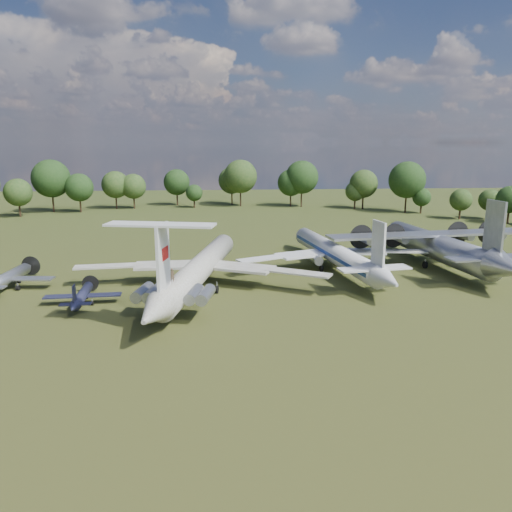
{
  "coord_description": "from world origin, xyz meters",
  "views": [
    {
      "loc": [
        -0.49,
        -72.35,
        20.43
      ],
      "look_at": [
        5.09,
        -4.8,
        5.0
      ],
      "focal_mm": 35.0,
      "sensor_mm": 36.0,
      "label": 1
    }
  ],
  "objects_px": {
    "tu104_jet": "(334,257)",
    "small_prop_northwest": "(7,281)",
    "il62_airliner": "(200,273)",
    "person_on_il62": "(172,275)",
    "an12_transport": "(437,250)",
    "small_prop_west": "(82,298)"
  },
  "relations": [
    {
      "from": "an12_transport",
      "to": "person_on_il62",
      "type": "distance_m",
      "value": 48.33
    },
    {
      "from": "il62_airliner",
      "to": "person_on_il62",
      "type": "bearing_deg",
      "value": -90.0
    },
    {
      "from": "tu104_jet",
      "to": "person_on_il62",
      "type": "relative_size",
      "value": 26.9
    },
    {
      "from": "il62_airliner",
      "to": "small_prop_west",
      "type": "bearing_deg",
      "value": -145.41
    },
    {
      "from": "an12_transport",
      "to": "small_prop_northwest",
      "type": "distance_m",
      "value": 67.35
    },
    {
      "from": "small_prop_west",
      "to": "person_on_il62",
      "type": "xyz_separation_m",
      "value": [
        12.14,
        -6.81,
        4.58
      ]
    },
    {
      "from": "tu104_jet",
      "to": "small_prop_northwest",
      "type": "height_order",
      "value": "tu104_jet"
    },
    {
      "from": "small_prop_northwest",
      "to": "person_on_il62",
      "type": "xyz_separation_m",
      "value": [
        24.53,
        -14.76,
        4.29
      ]
    },
    {
      "from": "il62_airliner",
      "to": "small_prop_northwest",
      "type": "distance_m",
      "value": 27.41
    },
    {
      "from": "small_prop_northwest",
      "to": "person_on_il62",
      "type": "height_order",
      "value": "person_on_il62"
    },
    {
      "from": "il62_airliner",
      "to": "small_prop_west",
      "type": "xyz_separation_m",
      "value": [
        -14.94,
        -6.16,
        -1.4
      ]
    },
    {
      "from": "person_on_il62",
      "to": "tu104_jet",
      "type": "bearing_deg",
      "value": -138.37
    },
    {
      "from": "person_on_il62",
      "to": "small_prop_west",
      "type": "bearing_deg",
      "value": -30.06
    },
    {
      "from": "small_prop_northwest",
      "to": "person_on_il62",
      "type": "relative_size",
      "value": 10.59
    },
    {
      "from": "tu104_jet",
      "to": "person_on_il62",
      "type": "height_order",
      "value": "person_on_il62"
    },
    {
      "from": "an12_transport",
      "to": "small_prop_west",
      "type": "distance_m",
      "value": 56.87
    },
    {
      "from": "small_prop_west",
      "to": "person_on_il62",
      "type": "bearing_deg",
      "value": -32.56
    },
    {
      "from": "il62_airliner",
      "to": "tu104_jet",
      "type": "bearing_deg",
      "value": 35.56
    },
    {
      "from": "tu104_jet",
      "to": "small_prop_northwest",
      "type": "relative_size",
      "value": 2.54
    },
    {
      "from": "il62_airliner",
      "to": "person_on_il62",
      "type": "distance_m",
      "value": 13.65
    },
    {
      "from": "il62_airliner",
      "to": "small_prop_northwest",
      "type": "height_order",
      "value": "il62_airliner"
    },
    {
      "from": "il62_airliner",
      "to": "person_on_il62",
      "type": "relative_size",
      "value": 29.73
    }
  ]
}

